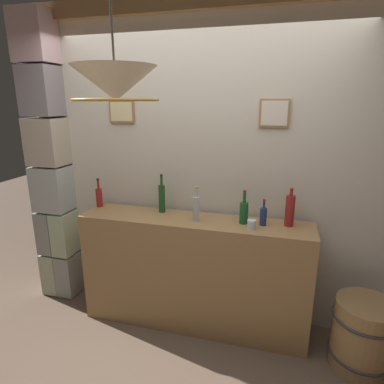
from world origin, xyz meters
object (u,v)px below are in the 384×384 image
Objects in this scene: glass_tumbler_rocks at (251,224)px; pendant_lamp at (115,85)px; liquor_bottle_mezcal at (290,210)px; liquor_bottle_rye at (263,216)px; liquor_bottle_vodka at (244,212)px; liquor_bottle_rum at (196,208)px; liquor_bottle_brandy at (99,197)px; liquor_bottle_scotch at (162,198)px; wooden_barrel at (363,335)px.

pendant_lamp reaches higher than glass_tumbler_rocks.
liquor_bottle_rye is at bearing -167.66° from liquor_bottle_mezcal.
liquor_bottle_rye is 0.16m from liquor_bottle_vodka.
liquor_bottle_brandy is at bearing 173.01° from liquor_bottle_rum.
liquor_bottle_brandy is at bearing 178.99° from liquor_bottle_mezcal.
liquor_bottle_rum is (-0.54, -0.05, 0.03)m from liquor_bottle_rye.
liquor_bottle_scotch is at bearing 174.49° from liquor_bottle_rye.
liquor_bottle_rye is 0.36× the size of pendant_lamp.
liquor_bottle_mezcal is 1.59m from pendant_lamp.
liquor_bottle_brandy is 0.45× the size of pendant_lamp.
liquor_bottle_scotch is (-0.88, 0.09, 0.05)m from liquor_bottle_rye.
liquor_bottle_vodka is 0.81× the size of liquor_bottle_scotch.
liquor_bottle_scotch is 0.37m from liquor_bottle_rum.
liquor_bottle_scotch is at bearing 159.46° from liquor_bottle_rum.
liquor_bottle_rum is (0.35, -0.13, -0.02)m from liquor_bottle_scotch.
liquor_bottle_rum is (-0.38, -0.05, 0.01)m from liquor_bottle_vodka.
liquor_bottle_mezcal is 0.56× the size of wooden_barrel.
liquor_bottle_scotch reaches higher than liquor_bottle_vodka.
glass_tumbler_rocks is 1.42m from pendant_lamp.
wooden_barrel is (1.67, -0.26, -0.86)m from liquor_bottle_scotch.
liquor_bottle_scotch reaches higher than liquor_bottle_rum.
liquor_bottle_vodka is at bearing 179.31° from liquor_bottle_rye.
pendant_lamp is (-0.98, -0.87, 0.91)m from liquor_bottle_mezcal.
glass_tumbler_rocks is at bearing -54.91° from liquor_bottle_vodka.
liquor_bottle_brandy is (-1.50, 0.07, 0.02)m from liquor_bottle_rye.
glass_tumbler_rocks is at bearing -152.20° from liquor_bottle_mezcal.
liquor_bottle_vodka is at bearing -173.29° from liquor_bottle_mezcal.
liquor_bottle_rum reaches higher than liquor_bottle_brandy.
liquor_bottle_scotch is 1.11× the size of liquor_bottle_mezcal.
liquor_bottle_mezcal is at bearing 6.71° from liquor_bottle_vodka.
liquor_bottle_rum is 0.94× the size of liquor_bottle_mezcal.
liquor_bottle_scotch is 0.57× the size of pendant_lamp.
liquor_bottle_brandy is 0.49× the size of wooden_barrel.
liquor_bottle_rum is at bearing -173.13° from liquor_bottle_mezcal.
liquor_bottle_mezcal is (1.08, -0.04, -0.00)m from liquor_bottle_scotch.
liquor_bottle_rum reaches higher than glass_tumbler_rocks.
liquor_bottle_rye is 1.50m from liquor_bottle_brandy.
liquor_bottle_scotch is 4.72× the size of glass_tumbler_rocks.
liquor_bottle_rum is at bearing -20.54° from liquor_bottle_scotch.
liquor_bottle_mezcal is (0.73, 0.09, 0.02)m from liquor_bottle_rum.
liquor_bottle_scotch is at bearing 166.79° from glass_tumbler_rocks.
liquor_bottle_brandy reaches higher than liquor_bottle_rye.
liquor_bottle_vodka is at bearing -6.52° from liquor_bottle_scotch.
glass_tumbler_rocks reaches higher than wooden_barrel.
liquor_bottle_rum is 1.23m from pendant_lamp.
glass_tumbler_rocks is at bearing -127.83° from liquor_bottle_rye.
liquor_bottle_brandy is (-1.70, 0.03, -0.03)m from liquor_bottle_mezcal.
liquor_bottle_vodka is 1.26m from wooden_barrel.
glass_tumbler_rocks is (0.46, -0.06, -0.08)m from liquor_bottle_rum.
liquor_bottle_vodka reaches higher than wooden_barrel.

